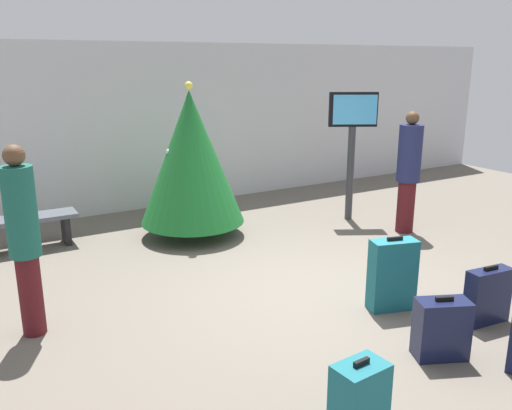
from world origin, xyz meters
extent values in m
plane|color=#665E54|center=(0.00, 0.00, 0.00)|extent=(16.00, 16.00, 0.00)
cube|color=silver|center=(0.00, 4.52, 1.46)|extent=(16.00, 0.20, 2.92)
cylinder|color=#4C3319|center=(-0.41, 2.55, 0.12)|extent=(0.12, 0.12, 0.23)
cone|color=#196628|center=(-0.41, 2.55, 1.22)|extent=(1.56, 1.56, 1.97)
sphere|color=#F2D84C|center=(-0.41, 2.55, 2.26)|extent=(0.12, 0.12, 0.12)
sphere|color=yellow|center=(-0.58, 2.96, 1.03)|extent=(0.08, 0.08, 0.08)
sphere|color=silver|center=(-0.74, 2.60, 1.33)|extent=(0.08, 0.08, 0.08)
sphere|color=blue|center=(-0.60, 2.88, 1.18)|extent=(0.08, 0.08, 0.08)
cylinder|color=#333338|center=(2.23, 2.05, 0.78)|extent=(0.12, 0.12, 1.57)
cube|color=black|center=(2.23, 2.05, 1.84)|extent=(0.73, 0.45, 0.55)
cube|color=#4CB2F2|center=(2.23, 2.01, 1.84)|extent=(0.63, 0.35, 0.47)
cube|color=#4C5159|center=(-2.65, 3.20, 0.45)|extent=(1.29, 0.44, 0.06)
cube|color=black|center=(-2.17, 3.20, 0.21)|extent=(0.08, 0.35, 0.42)
cylinder|color=#4C1419|center=(-2.99, 0.56, 0.41)|extent=(0.22, 0.22, 0.82)
cylinder|color=#19594C|center=(-2.99, 0.56, 1.25)|extent=(0.35, 0.35, 0.87)
sphere|color=brown|center=(-2.99, 0.56, 1.79)|extent=(0.20, 0.20, 0.20)
cylinder|color=#4C1419|center=(2.55, 1.07, 0.41)|extent=(0.27, 0.27, 0.81)
cylinder|color=#1E234C|center=(2.55, 1.07, 1.25)|extent=(0.50, 0.50, 0.87)
sphere|color=brown|center=(2.55, 1.07, 1.78)|extent=(0.20, 0.20, 0.20)
cube|color=#19606B|center=(0.44, -0.81, 0.39)|extent=(0.54, 0.35, 0.78)
cube|color=black|center=(0.44, -0.81, 0.80)|extent=(0.17, 0.08, 0.04)
cube|color=#141938|center=(1.07, -1.54, 0.29)|extent=(0.51, 0.22, 0.58)
cube|color=black|center=(1.07, -1.54, 0.60)|extent=(0.18, 0.05, 0.04)
cube|color=#19606B|center=(-1.29, -2.29, 0.32)|extent=(0.39, 0.27, 0.65)
cube|color=black|center=(-1.29, -2.29, 0.67)|extent=(0.13, 0.04, 0.04)
cube|color=#141938|center=(0.13, -1.76, 0.28)|extent=(0.53, 0.41, 0.55)
cube|color=black|center=(0.13, -1.76, 0.57)|extent=(0.16, 0.09, 0.04)
camera|label=1|loc=(-3.48, -4.65, 2.62)|focal=37.21mm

